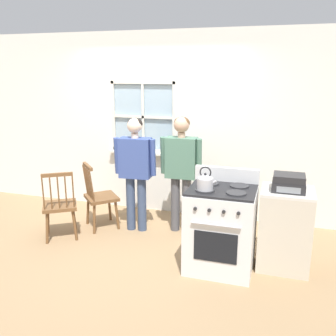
% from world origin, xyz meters
% --- Properties ---
extents(ground_plane, '(16.00, 16.00, 0.00)m').
position_xyz_m(ground_plane, '(0.00, 0.00, 0.00)').
color(ground_plane, '#937551').
extents(wall_back, '(6.40, 0.16, 2.70)m').
position_xyz_m(wall_back, '(0.01, 1.40, 1.34)').
color(wall_back, silver).
rests_on(wall_back, ground_plane).
extents(chair_by_window, '(0.57, 0.56, 0.92)m').
position_xyz_m(chair_by_window, '(-0.93, 0.05, 0.43)').
color(chair_by_window, brown).
rests_on(chair_by_window, ground_plane).
extents(chair_near_wall, '(0.58, 0.58, 0.92)m').
position_xyz_m(chair_near_wall, '(-0.59, 0.51, 0.43)').
color(chair_near_wall, brown).
rests_on(chair_near_wall, ground_plane).
extents(person_elderly_left, '(0.57, 0.24, 1.55)m').
position_xyz_m(person_elderly_left, '(-0.07, 0.57, 0.93)').
color(person_elderly_left, '#384766').
rests_on(person_elderly_left, ground_plane).
extents(person_teen_center, '(0.56, 0.23, 1.57)m').
position_xyz_m(person_teen_center, '(0.52, 0.72, 0.95)').
color(person_teen_center, '#4C4C51').
rests_on(person_teen_center, ground_plane).
extents(stove, '(0.72, 0.68, 1.08)m').
position_xyz_m(stove, '(1.20, -0.10, 0.47)').
color(stove, silver).
rests_on(stove, ground_plane).
extents(kettle, '(0.21, 0.17, 0.25)m').
position_xyz_m(kettle, '(1.04, -0.24, 1.02)').
color(kettle, '#B7B7BC').
rests_on(kettle, stove).
extents(potted_plant, '(0.13, 0.13, 0.26)m').
position_xyz_m(potted_plant, '(-0.43, 1.31, 1.02)').
color(potted_plant, '#935B3D').
rests_on(potted_plant, wall_back).
extents(side_counter, '(0.55, 0.50, 0.90)m').
position_xyz_m(side_counter, '(1.87, 0.12, 0.45)').
color(side_counter, beige).
rests_on(side_counter, ground_plane).
extents(stereo, '(0.34, 0.29, 0.18)m').
position_xyz_m(stereo, '(1.87, 0.10, 0.99)').
color(stereo, '#232326').
rests_on(stereo, side_counter).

